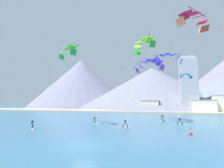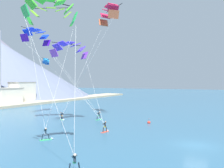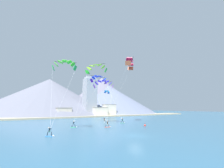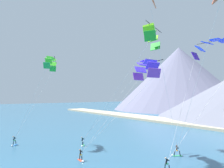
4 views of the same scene
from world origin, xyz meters
name	(u,v)px [view 1 (image 1 of 4)]	position (x,y,z in m)	size (l,w,h in m)	color
ground_plane	(85,145)	(0.00, 0.00, 0.00)	(400.00, 400.00, 0.00)	#2D5B7A
kitesurfer_near_lead	(162,120)	(7.56, 25.19, 0.45)	(1.27, 1.68, 1.63)	#33B266
kitesurfer_near_trail	(181,123)	(11.23, 19.26, 0.47)	(1.78, 0.74, 1.68)	#33B266
kitesurfer_mid_center	(127,126)	(1.82, 12.72, 0.44)	(1.77, 0.60, 1.66)	#E54C33
kitesurfer_far_left	(95,122)	(-5.80, 16.85, 0.45)	(1.65, 1.34, 1.65)	#33B266
kitesurfer_far_right	(33,126)	(-13.19, 7.09, 0.49)	(1.54, 1.48, 1.69)	#337FDB
parafoil_kite_near_lead	(193,19)	(14.24, 18.82, 20.95)	(9.79, 10.09, 21.07)	#C65D38
parafoil_kite_near_trail	(168,58)	(9.43, 33.45, 17.00)	(8.05, 15.30, 16.90)	#3A10A2
parafoil_kite_mid_center	(149,64)	(5.16, 21.68, 12.99)	(7.05, 10.71, 12.85)	purple
parafoil_kite_far_left	(143,44)	(3.58, 24.36, 18.78)	(12.72, 10.96, 18.86)	green
parafoil_kite_far_right	(68,51)	(-10.09, 12.52, 14.85)	(5.84, 7.01, 14.58)	green
parafoil_kite_distant_high_outer	(186,75)	(14.29, 35.25, 12.07)	(3.77, 2.91, 1.39)	#1551B4
race_marker_buoy	(190,134)	(11.70, 9.61, 0.16)	(0.56, 0.56, 1.02)	red
shoreline_strip	(144,112)	(0.00, 55.93, 0.35)	(180.00, 10.00, 0.70)	tan
shore_building_harbour_front	(150,106)	(1.95, 60.22, 2.56)	(8.05, 6.24, 5.10)	beige
shore_building_promenade_mid	(204,106)	(22.82, 58.91, 2.67)	(8.68, 5.68, 5.31)	silver
shore_building_quay_east	(224,104)	(30.24, 60.16, 3.58)	(7.77, 5.15, 7.13)	silver
highrise_tower	(188,85)	(18.16, 63.17, 11.71)	(7.00, 7.00, 23.84)	#999EA8
mountain_peak_west_ridge	(81,83)	(-57.76, 110.97, 19.30)	(80.80, 80.80, 38.61)	slate
mountain_peak_central_summit	(152,88)	(0.36, 99.60, 13.39)	(96.06, 96.06, 26.79)	slate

